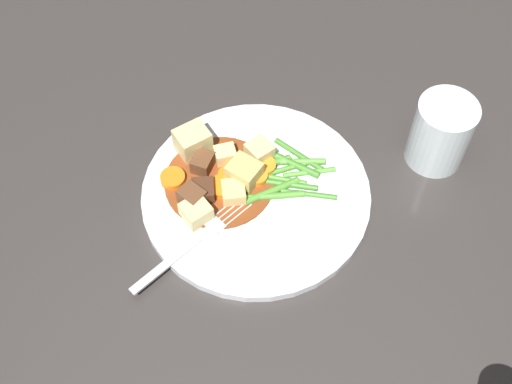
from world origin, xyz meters
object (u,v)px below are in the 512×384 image
(potato_chunk_4, at_px, (193,142))
(potato_chunk_0, at_px, (244,173))
(meat_chunk_2, at_px, (203,191))
(water_glass, at_px, (441,133))
(potato_chunk_5, at_px, (256,152))
(carrot_slice_3, at_px, (236,164))
(potato_chunk_3, at_px, (196,212))
(meat_chunk_1, at_px, (192,197))
(fork, at_px, (195,241))
(potato_chunk_1, at_px, (225,155))
(carrot_slice_4, at_px, (265,167))
(carrot_slice_0, at_px, (257,177))
(dinner_plate, at_px, (256,195))
(carrot_slice_5, at_px, (173,179))
(potato_chunk_2, at_px, (234,193))
(carrot_slice_2, at_px, (230,177))
(meat_chunk_0, at_px, (203,163))
(carrot_slice_1, at_px, (222,186))

(potato_chunk_4, bearing_deg, potato_chunk_0, 149.56)
(meat_chunk_2, bearing_deg, water_glass, -161.93)
(potato_chunk_5, bearing_deg, water_glass, -172.27)
(carrot_slice_3, xyz_separation_m, potato_chunk_3, (0.04, 0.08, 0.01))
(potato_chunk_0, relative_size, meat_chunk_1, 1.28)
(potato_chunk_5, bearing_deg, fork, 64.62)
(fork, bearing_deg, potato_chunk_1, -100.69)
(carrot_slice_4, relative_size, potato_chunk_0, 0.72)
(potato_chunk_4, bearing_deg, carrot_slice_0, 155.56)
(potato_chunk_4, bearing_deg, dinner_plate, 146.04)
(potato_chunk_0, bearing_deg, meat_chunk_2, 29.02)
(carrot_slice_3, bearing_deg, meat_chunk_2, 52.19)
(carrot_slice_3, relative_size, carrot_slice_5, 0.83)
(water_glass, bearing_deg, meat_chunk_1, 19.49)
(potato_chunk_3, distance_m, water_glass, 0.31)
(carrot_slice_4, distance_m, water_glass, 0.22)
(carrot_slice_3, bearing_deg, dinner_plate, 127.99)
(potato_chunk_0, xyz_separation_m, potato_chunk_4, (0.07, -0.04, 0.00))
(potato_chunk_2, bearing_deg, potato_chunk_3, 37.97)
(carrot_slice_3, height_order, potato_chunk_0, potato_chunk_0)
(carrot_slice_3, bearing_deg, potato_chunk_0, 122.33)
(carrot_slice_0, bearing_deg, potato_chunk_4, -24.44)
(carrot_slice_4, xyz_separation_m, fork, (0.07, 0.11, -0.00))
(carrot_slice_0, distance_m, meat_chunk_1, 0.08)
(dinner_plate, relative_size, meat_chunk_2, 9.84)
(potato_chunk_5, distance_m, fork, 0.14)
(potato_chunk_3, bearing_deg, carrot_slice_2, -121.93)
(potato_chunk_1, distance_m, potato_chunk_2, 0.06)
(potato_chunk_2, xyz_separation_m, meat_chunk_2, (0.04, 0.00, 0.00))
(carrot_slice_3, distance_m, potato_chunk_3, 0.09)
(meat_chunk_0, xyz_separation_m, fork, (-0.00, 0.10, -0.01))
(fork, bearing_deg, carrot_slice_4, -123.89)
(carrot_slice_0, distance_m, carrot_slice_2, 0.03)
(carrot_slice_2, bearing_deg, dinner_plate, 156.08)
(meat_chunk_2, bearing_deg, carrot_slice_5, -23.56)
(potato_chunk_3, relative_size, water_glass, 0.33)
(meat_chunk_1, bearing_deg, potato_chunk_2, -165.39)
(carrot_slice_2, distance_m, potato_chunk_2, 0.02)
(potato_chunk_0, relative_size, meat_chunk_0, 1.33)
(carrot_slice_2, height_order, potato_chunk_3, potato_chunk_3)
(potato_chunk_4, height_order, meat_chunk_1, potato_chunk_4)
(potato_chunk_4, xyz_separation_m, meat_chunk_0, (-0.02, 0.03, -0.01))
(carrot_slice_2, distance_m, carrot_slice_3, 0.02)
(carrot_slice_1, bearing_deg, water_glass, -162.67)
(potato_chunk_3, height_order, potato_chunk_5, same)
(carrot_slice_0, distance_m, potato_chunk_3, 0.09)
(carrot_slice_5, height_order, meat_chunk_2, meat_chunk_2)
(carrot_slice_4, distance_m, potato_chunk_2, 0.06)
(carrot_slice_1, bearing_deg, potato_chunk_3, 58.29)
(carrot_slice_2, height_order, potato_chunk_1, potato_chunk_1)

